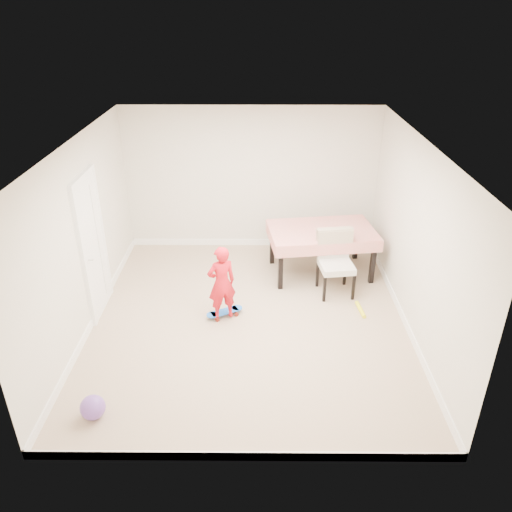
{
  "coord_description": "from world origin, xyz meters",
  "views": [
    {
      "loc": [
        0.14,
        -6.04,
        4.18
      ],
      "look_at": [
        0.1,
        0.2,
        0.95
      ],
      "focal_mm": 35.0,
      "sensor_mm": 36.0,
      "label": 1
    }
  ],
  "objects_px": {
    "dining_chair": "(336,264)",
    "balloon": "(93,407)",
    "child": "(222,285)",
    "skateboard": "(225,313)",
    "dining_table": "(321,251)"
  },
  "relations": [
    {
      "from": "skateboard",
      "to": "child",
      "type": "relative_size",
      "value": 0.49
    },
    {
      "from": "dining_table",
      "to": "dining_chair",
      "type": "bearing_deg",
      "value": -83.53
    },
    {
      "from": "dining_chair",
      "to": "balloon",
      "type": "relative_size",
      "value": 3.67
    },
    {
      "from": "skateboard",
      "to": "child",
      "type": "xyz_separation_m",
      "value": [
        -0.02,
        -0.07,
        0.53
      ]
    },
    {
      "from": "dining_chair",
      "to": "skateboard",
      "type": "bearing_deg",
      "value": -166.22
    },
    {
      "from": "dining_chair",
      "to": "child",
      "type": "height_order",
      "value": "child"
    },
    {
      "from": "dining_table",
      "to": "balloon",
      "type": "distance_m",
      "value": 4.42
    },
    {
      "from": "child",
      "to": "balloon",
      "type": "bearing_deg",
      "value": 32.15
    },
    {
      "from": "skateboard",
      "to": "balloon",
      "type": "bearing_deg",
      "value": -150.87
    },
    {
      "from": "dining_chair",
      "to": "balloon",
      "type": "distance_m",
      "value": 4.08
    },
    {
      "from": "dining_table",
      "to": "skateboard",
      "type": "distance_m",
      "value": 2.07
    },
    {
      "from": "child",
      "to": "balloon",
      "type": "height_order",
      "value": "child"
    },
    {
      "from": "skateboard",
      "to": "balloon",
      "type": "height_order",
      "value": "balloon"
    },
    {
      "from": "child",
      "to": "balloon",
      "type": "relative_size",
      "value": 4.06
    },
    {
      "from": "dining_chair",
      "to": "skateboard",
      "type": "distance_m",
      "value": 1.89
    }
  ]
}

